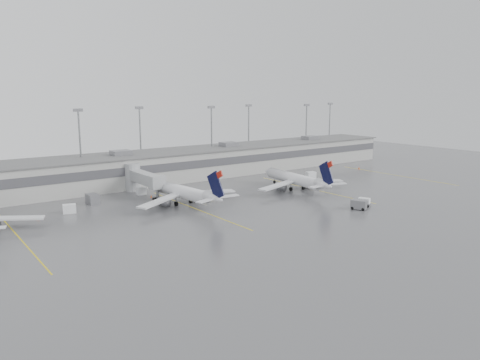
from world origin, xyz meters
TOP-DOWN VIEW (x-y plane):
  - ground at (0.00, 0.00)m, footprint 260.00×260.00m
  - terminal at (-0.01, 57.98)m, footprint 152.00×17.00m
  - light_masts at (0.00, 63.75)m, footprint 142.40×8.00m
  - jet_bridge_right at (-20.50, 45.72)m, footprint 4.00×17.20m
  - stand_markings at (-0.00, 24.00)m, footprint 105.25×40.00m
  - jet_mid_left at (-17.76, 29.43)m, footprint 25.57×28.81m
  - jet_mid_right at (13.37, 25.72)m, footprint 25.38×28.60m
  - baggage_tug at (13.52, 4.17)m, footprint 2.77×3.31m
  - baggage_cart at (10.32, 2.97)m, footprint 2.97×3.65m
  - gse_uld_a at (-40.40, 36.55)m, footprint 2.92×2.32m
  - gse_uld_b at (-20.73, 44.43)m, footprint 2.53×1.89m
  - gse_uld_c at (28.22, 35.33)m, footprint 2.98×2.29m
  - gse_loader at (-33.77, 41.54)m, footprint 2.31×3.63m
  - cone_a at (-47.00, 35.15)m, footprint 0.44×0.44m
  - cone_b at (-20.35, 39.77)m, footprint 0.40×0.40m
  - cone_c at (20.78, 40.40)m, footprint 0.48×0.48m
  - cone_d at (52.53, 37.77)m, footprint 0.50×0.50m

SIDE VIEW (x-z plane):
  - ground at x=0.00m, z-range 0.00..0.00m
  - stand_markings at x=0.00m, z-range 0.00..0.01m
  - cone_b at x=-20.35m, z-range 0.00..0.64m
  - cone_a at x=-47.00m, z-range 0.00..0.70m
  - cone_c at x=20.78m, z-range 0.00..0.76m
  - cone_d at x=52.53m, z-range 0.00..0.80m
  - baggage_tug at x=13.52m, z-range -0.20..1.63m
  - gse_uld_b at x=-20.73m, z-range 0.00..1.64m
  - gse_uld_a at x=-40.40m, z-range 0.00..1.82m
  - gse_uld_c at x=28.22m, z-range 0.00..1.89m
  - baggage_cart at x=10.32m, z-range 0.04..2.09m
  - gse_loader at x=-33.77m, z-range 0.00..2.24m
  - jet_mid_right at x=13.37m, z-range -1.75..7.51m
  - jet_mid_left at x=-17.76m, z-range -1.77..7.57m
  - jet_bridge_right at x=-20.50m, z-range 0.37..7.37m
  - terminal at x=-0.01m, z-range -0.55..8.90m
  - light_masts at x=0.00m, z-range 1.73..22.33m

